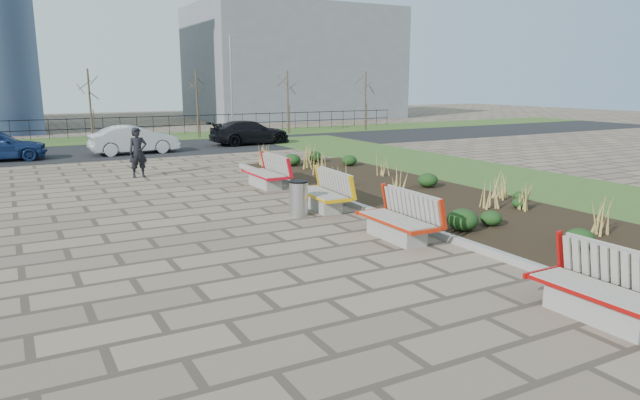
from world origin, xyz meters
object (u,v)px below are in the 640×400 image
bench_c (321,191)px  litter_bin (299,199)px  bench_a (602,287)px  car_black (250,132)px  pedestrian (138,153)px  lamp_east (231,87)px  bench_d (265,172)px  car_silver (134,140)px  bench_b (396,217)px

bench_c → litter_bin: (-0.84, -0.38, -0.06)m
bench_a → car_black: (4.37, 24.11, 0.16)m
bench_a → pedestrian: bearing=100.3°
car_black → lamp_east: 5.07m
bench_a → bench_d: 11.99m
car_silver → car_black: car_silver is taller
bench_b → bench_d: bearing=90.9°
bench_d → car_silver: car_silver is taller
bench_a → litter_bin: bench_a is taller
bench_d → bench_b: bearing=-90.0°
bench_c → lamp_east: 21.06m
bench_d → car_black: bearing=70.2°
lamp_east → bench_b: bearing=-101.9°
bench_c → bench_d: size_ratio=1.00×
bench_a → litter_bin: bearing=95.2°
bench_c → pedestrian: size_ratio=1.19×
bench_a → bench_b: bearing=89.1°
litter_bin → pedestrian: pedestrian is taller
pedestrian → lamp_east: bearing=53.9°
litter_bin → car_black: size_ratio=0.20×
bench_d → bench_c: bearing=-90.0°
bench_d → pedestrian: (-3.15, 3.94, 0.38)m
lamp_east → litter_bin: bearing=-105.8°
bench_a → car_black: 24.50m
bench_a → bench_d: bearing=89.1°
bench_a → car_silver: (-1.95, 22.87, 0.18)m
car_silver → lamp_east: bearing=-53.9°
lamp_east → car_silver: bearing=-140.8°
bench_a → bench_c: (0.00, 8.24, 0.00)m
litter_bin → car_silver: (-1.11, 15.01, 0.24)m
litter_bin → bench_b: bearing=-74.3°
car_silver → bench_c: bearing=-175.4°
car_black → car_silver: bearing=98.3°
bench_d → lamp_east: (5.00, 16.55, 2.54)m
bench_a → bench_b: size_ratio=1.00×
litter_bin → car_black: (5.21, 16.25, 0.21)m
litter_bin → bench_c: bearing=24.2°
lamp_east → bench_d: bearing=-106.8°
bench_b → pedestrian: pedestrian is taller
bench_d → car_silver: 11.06m
car_silver → car_black: 6.44m
litter_bin → car_silver: car_silver is taller
bench_d → car_black: 12.88m
bench_c → pedestrian: bearing=115.8°
bench_a → bench_c: bearing=89.1°
bench_b → car_silver: size_ratio=0.53×
bench_b → litter_bin: 3.11m
litter_bin → car_black: car_black is taller
bench_a → bench_b: (0.00, 4.87, 0.00)m
litter_bin → pedestrian: size_ratio=0.50×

